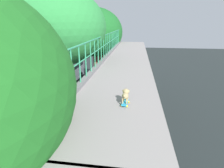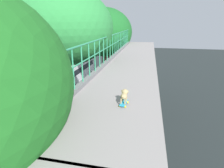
{
  "view_description": "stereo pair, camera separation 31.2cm",
  "coord_description": "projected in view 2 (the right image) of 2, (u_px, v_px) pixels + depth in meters",
  "views": [
    {
      "loc": [
        1.55,
        -3.64,
        8.34
      ],
      "look_at": [
        0.91,
        0.96,
        6.72
      ],
      "focal_mm": 28.66,
      "sensor_mm": 36.0,
      "label": 1
    },
    {
      "loc": [
        1.86,
        -3.59,
        8.34
      ],
      "look_at": [
        0.91,
        0.96,
        6.72
      ],
      "focal_mm": 28.66,
      "sensor_mm": 36.0,
      "label": 2
    }
  ],
  "objects": [
    {
      "name": "roadside_tree_far",
      "position": [
        104.0,
        33.0,
        18.71
      ],
      "size": [
        5.81,
        5.81,
        9.8
      ],
      "color": "brown",
      "rests_on": "ground"
    },
    {
      "name": "roadside_tree_farthest",
      "position": [
        110.0,
        34.0,
        20.45
      ],
      "size": [
        3.82,
        3.82,
        8.8
      ],
      "color": "brown",
      "rests_on": "ground"
    },
    {
      "name": "roadside_tree_mid",
      "position": [
        64.0,
        28.0,
        9.71
      ],
      "size": [
        5.35,
        5.35,
        10.13
      ],
      "color": "#503229",
      "rests_on": "ground"
    },
    {
      "name": "toy_skateboard",
      "position": [
        124.0,
        103.0,
        4.55
      ],
      "size": [
        0.21,
        0.42,
        0.08
      ],
      "color": "#2394C5",
      "rests_on": "overpass_deck"
    },
    {
      "name": "car_black_fourth",
      "position": [
        9.0,
        129.0,
        13.53
      ],
      "size": [
        1.87,
        3.99,
        1.51
      ],
      "color": "black",
      "rests_on": "ground"
    },
    {
      "name": "city_bus",
      "position": [
        74.0,
        71.0,
        24.85
      ],
      "size": [
        2.66,
        10.27,
        3.29
      ],
      "color": "white",
      "rests_on": "ground"
    },
    {
      "name": "green_railing",
      "position": [
        56.0,
        98.0,
        4.29
      ],
      "size": [
        0.2,
        30.53,
        1.34
      ],
      "color": "slate",
      "rests_on": "overpass_deck"
    },
    {
      "name": "overpass_deck",
      "position": [
        106.0,
        122.0,
        4.23
      ],
      "size": [
        2.54,
        32.13,
        0.48
      ],
      "color": "gray",
      "rests_on": "bridge_pier"
    },
    {
      "name": "small_dog",
      "position": [
        124.0,
        95.0,
        4.49
      ],
      "size": [
        0.2,
        0.37,
        0.33
      ],
      "color": "#9D8B5F",
      "rests_on": "toy_skateboard"
    }
  ]
}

